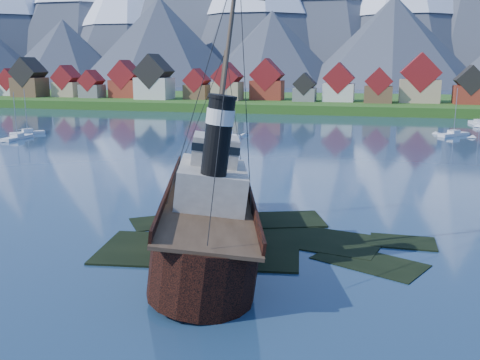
% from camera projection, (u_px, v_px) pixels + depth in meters
% --- Properties ---
extents(ground, '(1400.00, 1400.00, 0.00)m').
position_uv_depth(ground, '(237.00, 247.00, 49.56)').
color(ground, navy).
rests_on(ground, ground).
extents(shoal, '(31.71, 21.24, 1.14)m').
position_uv_depth(shoal, '(260.00, 244.00, 51.24)').
color(shoal, black).
rests_on(shoal, ground).
extents(shore_bank, '(600.00, 80.00, 3.20)m').
position_uv_depth(shore_bank, '(346.00, 106.00, 210.43)').
color(shore_bank, '#1C4A15').
rests_on(shore_bank, ground).
extents(seawall, '(600.00, 2.50, 2.00)m').
position_uv_depth(seawall, '(339.00, 115.00, 174.47)').
color(seawall, '#3F3D38').
rests_on(seawall, ground).
extents(town, '(250.96, 16.69, 17.30)m').
position_uv_depth(town, '(254.00, 84.00, 199.67)').
color(town, maroon).
rests_on(town, ground).
extents(tugboat_wreck, '(7.65, 32.97, 26.12)m').
position_uv_depth(tugboat_wreck, '(209.00, 210.00, 49.83)').
color(tugboat_wreck, black).
rests_on(tugboat_wreck, ground).
extents(sailboat_a, '(2.39, 8.99, 10.94)m').
position_uv_depth(sailboat_a, '(17.00, 138.00, 119.39)').
color(sailboat_a, silver).
rests_on(sailboat_a, ground).
extents(sailboat_b, '(6.32, 7.29, 11.24)m').
position_uv_depth(sailboat_b, '(28.00, 133.00, 127.46)').
color(sailboat_b, silver).
rests_on(sailboat_b, ground).
extents(sailboat_c, '(7.87, 7.62, 11.30)m').
position_uv_depth(sailboat_c, '(226.00, 135.00, 123.98)').
color(sailboat_c, silver).
rests_on(sailboat_c, ground).
extents(sailboat_d, '(7.59, 7.34, 11.53)m').
position_uv_depth(sailboat_d, '(454.00, 135.00, 124.69)').
color(sailboat_d, silver).
rests_on(sailboat_d, ground).
extents(sailboat_e, '(4.55, 11.47, 12.95)m').
position_uv_depth(sailboat_e, '(480.00, 124.00, 146.12)').
color(sailboat_e, silver).
rests_on(sailboat_e, ground).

